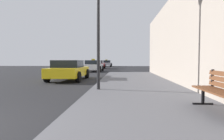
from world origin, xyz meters
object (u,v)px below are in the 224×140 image
object	(u,v)px
car_white	(93,66)
car_silver	(106,63)
bench	(224,89)
street_lamp	(98,6)
car_yellow	(69,70)
car_red	(98,64)

from	to	relation	value
car_white	car_silver	size ratio (longest dim) A/B	1.01
bench	car_white	world-z (taller)	car_white
street_lamp	car_white	size ratio (longest dim) A/B	1.07
car_silver	street_lamp	bearing A→B (deg)	-85.85
bench	car_yellow	size ratio (longest dim) A/B	0.44
bench	car_silver	world-z (taller)	car_silver
car_white	car_red	bearing A→B (deg)	93.33
street_lamp	car_white	bearing A→B (deg)	99.27
street_lamp	car_yellow	distance (m)	6.03
car_white	car_yellow	bearing A→B (deg)	-90.75
car_yellow	car_white	size ratio (longest dim) A/B	0.97
car_white	car_red	distance (m)	7.18
car_red	car_silver	world-z (taller)	car_silver
car_red	car_silver	bearing A→B (deg)	86.89
bench	car_yellow	bearing A→B (deg)	123.81
car_white	car_red	size ratio (longest dim) A/B	0.97
car_yellow	car_silver	distance (m)	26.44
car_red	car_silver	xyz separation A→B (m)	(0.52, 9.56, 0.00)
street_lamp	car_silver	world-z (taller)	street_lamp
car_yellow	car_silver	size ratio (longest dim) A/B	0.98
car_white	bench	bearing A→B (deg)	-72.99
car_yellow	car_white	world-z (taller)	car_white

